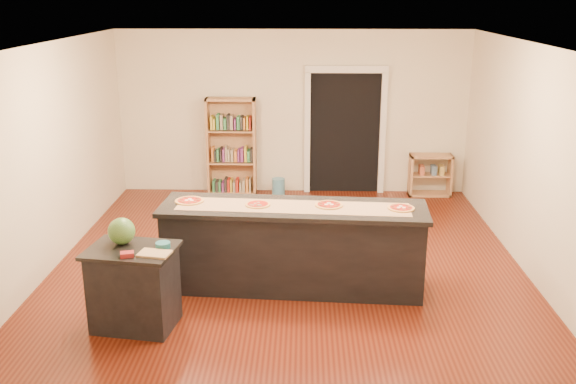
{
  "coord_description": "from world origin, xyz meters",
  "views": [
    {
      "loc": [
        0.2,
        -7.43,
        3.39
      ],
      "look_at": [
        0.0,
        0.2,
        1.0
      ],
      "focal_mm": 40.0,
      "sensor_mm": 36.0,
      "label": 1
    }
  ],
  "objects_px": {
    "side_counter": "(134,287)",
    "low_shelf": "(430,175)",
    "bookshelf": "(231,147)",
    "waste_bin": "(278,188)",
    "kitchen_island": "(293,247)",
    "watermelon": "(122,231)"
  },
  "relations": [
    {
      "from": "kitchen_island",
      "to": "waste_bin",
      "type": "height_order",
      "value": "kitchen_island"
    },
    {
      "from": "low_shelf",
      "to": "waste_bin",
      "type": "distance_m",
      "value": 2.64
    },
    {
      "from": "side_counter",
      "to": "waste_bin",
      "type": "relative_size",
      "value": 2.76
    },
    {
      "from": "kitchen_island",
      "to": "waste_bin",
      "type": "xyz_separation_m",
      "value": [
        -0.32,
        3.54,
        -0.35
      ]
    },
    {
      "from": "bookshelf",
      "to": "waste_bin",
      "type": "relative_size",
      "value": 5.21
    },
    {
      "from": "kitchen_island",
      "to": "bookshelf",
      "type": "relative_size",
      "value": 1.84
    },
    {
      "from": "side_counter",
      "to": "low_shelf",
      "type": "height_order",
      "value": "side_counter"
    },
    {
      "from": "side_counter",
      "to": "watermelon",
      "type": "relative_size",
      "value": 3.17
    },
    {
      "from": "bookshelf",
      "to": "low_shelf",
      "type": "bearing_deg",
      "value": -0.09
    },
    {
      "from": "low_shelf",
      "to": "watermelon",
      "type": "bearing_deg",
      "value": -131.69
    },
    {
      "from": "bookshelf",
      "to": "watermelon",
      "type": "height_order",
      "value": "bookshelf"
    },
    {
      "from": "kitchen_island",
      "to": "low_shelf",
      "type": "height_order",
      "value": "kitchen_island"
    },
    {
      "from": "side_counter",
      "to": "bookshelf",
      "type": "xyz_separation_m",
      "value": [
        0.51,
        4.7,
        0.39
      ]
    },
    {
      "from": "bookshelf",
      "to": "waste_bin",
      "type": "distance_m",
      "value": 1.07
    },
    {
      "from": "low_shelf",
      "to": "waste_bin",
      "type": "bearing_deg",
      "value": -176.34
    },
    {
      "from": "kitchen_island",
      "to": "bookshelf",
      "type": "height_order",
      "value": "bookshelf"
    },
    {
      "from": "kitchen_island",
      "to": "bookshelf",
      "type": "xyz_separation_m",
      "value": [
        -1.13,
        3.71,
        0.33
      ]
    },
    {
      "from": "low_shelf",
      "to": "waste_bin",
      "type": "height_order",
      "value": "low_shelf"
    },
    {
      "from": "bookshelf",
      "to": "watermelon",
      "type": "bearing_deg",
      "value": -97.87
    },
    {
      "from": "side_counter",
      "to": "low_shelf",
      "type": "bearing_deg",
      "value": 58.66
    },
    {
      "from": "low_shelf",
      "to": "watermelon",
      "type": "height_order",
      "value": "watermelon"
    },
    {
      "from": "kitchen_island",
      "to": "side_counter",
      "type": "distance_m",
      "value": 1.92
    }
  ]
}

